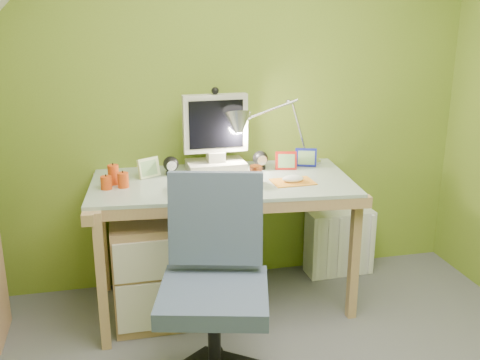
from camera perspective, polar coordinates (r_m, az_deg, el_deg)
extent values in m
cube|color=olive|center=(3.47, -2.24, 8.42)|extent=(3.20, 0.01, 2.40)
cube|color=silver|center=(3.05, -2.85, -0.61)|extent=(0.45, 0.15, 0.02)
cube|color=orange|center=(3.16, 5.39, -0.18)|extent=(0.24, 0.17, 0.01)
ellipsoid|color=white|center=(3.16, 5.40, 0.13)|extent=(0.14, 0.10, 0.04)
cylinder|color=#8B3914|center=(3.15, 1.61, 0.64)|extent=(0.08, 0.08, 0.09)
cube|color=#B41B13|center=(3.40, 4.69, 1.99)|extent=(0.13, 0.04, 0.11)
cube|color=navy|center=(3.48, 6.70, 2.31)|extent=(0.13, 0.06, 0.11)
cube|color=#C3D693|center=(3.27, -9.26, 1.25)|extent=(0.13, 0.08, 0.11)
cube|color=silver|center=(3.84, 10.04, -6.21)|extent=(0.44, 0.19, 0.44)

